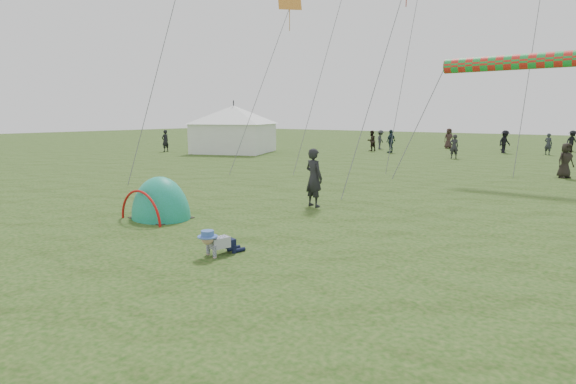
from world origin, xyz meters
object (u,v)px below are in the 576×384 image
Objects in this scene: crawling_toddler at (217,242)px; event_marquee at (234,127)px; popup_tent at (161,218)px; standing_adult at (314,178)px.

crawling_toddler is 0.13× the size of event_marquee.
popup_tent is 22.95m from event_marquee.
standing_adult is (2.61, 3.96, 0.93)m from popup_tent.
popup_tent is at bearing 173.57° from crawling_toddler.
popup_tent is 1.28× the size of standing_adult.
standing_adult is at bearing 58.26° from popup_tent.
popup_tent reaches higher than crawling_toddler.
event_marquee is (-17.85, 19.51, 1.66)m from crawling_toddler.
crawling_toddler is 4.07m from popup_tent.
event_marquee is (-16.69, 14.05, 1.01)m from standing_adult.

